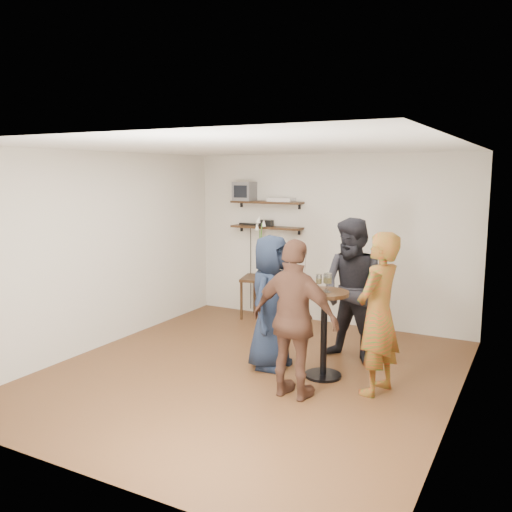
{
  "coord_description": "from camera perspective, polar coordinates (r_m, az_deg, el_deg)",
  "views": [
    {
      "loc": [
        2.91,
        -5.3,
        2.33
      ],
      "look_at": [
        -0.14,
        0.4,
        1.32
      ],
      "focal_mm": 38.0,
      "sensor_mm": 36.0,
      "label": 1
    }
  ],
  "objects": [
    {
      "name": "person_plaid",
      "position": [
        5.83,
        12.75,
        -5.94
      ],
      "size": [
        0.54,
        0.71,
        1.73
      ],
      "primitive_type": "imported",
      "rotation": [
        0.0,
        0.0,
        4.49
      ],
      "color": "red",
      "rests_on": "room"
    },
    {
      "name": "radio",
      "position": [
        8.66,
        1.07,
        3.48
      ],
      "size": [
        0.22,
        0.1,
        0.1
      ],
      "primitive_type": "cube",
      "color": "black",
      "rests_on": "shelf_lower"
    },
    {
      "name": "person_brown",
      "position": [
        5.6,
        4.12,
        -6.7
      ],
      "size": [
        1.01,
        0.5,
        1.66
      ],
      "primitive_type": "imported",
      "rotation": [
        0.0,
        0.0,
        3.05
      ],
      "color": "#4D2E21",
      "rests_on": "room"
    },
    {
      "name": "vase_lilies",
      "position": [
        8.57,
        0.45,
        -0.17
      ],
      "size": [
        0.2,
        0.2,
        1.0
      ],
      "rotation": [
        0.0,
        0.0,
        0.26
      ],
      "color": "white",
      "rests_on": "side_table"
    },
    {
      "name": "wine_glass_bl",
      "position": [
        6.18,
        7.37,
        -2.45
      ],
      "size": [
        0.06,
        0.06,
        0.18
      ],
      "color": "silver",
      "rests_on": "drinks_table"
    },
    {
      "name": "drinks_table",
      "position": [
        6.22,
        7.17,
        -6.93
      ],
      "size": [
        0.55,
        0.55,
        1.0
      ],
      "color": "black",
      "rests_on": "room"
    },
    {
      "name": "shelf_lower",
      "position": [
        8.66,
        1.12,
        3.03
      ],
      "size": [
        1.2,
        0.25,
        0.04
      ],
      "primitive_type": "cube",
      "color": "black",
      "rests_on": "room"
    },
    {
      "name": "power_strip",
      "position": [
        8.88,
        -0.88,
        3.38
      ],
      "size": [
        0.3,
        0.05,
        0.03
      ],
      "primitive_type": "cube",
      "color": "black",
      "rests_on": "shelf_lower"
    },
    {
      "name": "wine_glass_br",
      "position": [
        6.1,
        7.45,
        -2.43
      ],
      "size": [
        0.07,
        0.07,
        0.21
      ],
      "color": "silver",
      "rests_on": "drinks_table"
    },
    {
      "name": "person_navy",
      "position": [
        6.45,
        1.58,
        -4.87
      ],
      "size": [
        0.51,
        0.78,
        1.6
      ],
      "primitive_type": "imported",
      "rotation": [
        0.0,
        0.0,
        1.57
      ],
      "color": "black",
      "rests_on": "room"
    },
    {
      "name": "room",
      "position": [
        6.14,
        -0.63,
        -0.81
      ],
      "size": [
        4.58,
        5.08,
        2.68
      ],
      "color": "#4E3119",
      "rests_on": "ground"
    },
    {
      "name": "person_dark",
      "position": [
        6.73,
        10.27,
        -3.64
      ],
      "size": [
        0.98,
        0.83,
        1.78
      ],
      "primitive_type": "imported",
      "rotation": [
        0.0,
        0.0,
        -0.19
      ],
      "color": "black",
      "rests_on": "room"
    },
    {
      "name": "dvd_deck",
      "position": [
        8.51,
        2.69,
        5.94
      ],
      "size": [
        0.4,
        0.24,
        0.06
      ],
      "primitive_type": "cube",
      "color": "silver",
      "rests_on": "shelf_upper"
    },
    {
      "name": "crt_monitor",
      "position": [
        8.81,
        -1.18,
        6.83
      ],
      "size": [
        0.32,
        0.3,
        0.3
      ],
      "primitive_type": "cube",
      "color": "#59595B",
      "rests_on": "shelf_upper"
    },
    {
      "name": "wine_glass_fr",
      "position": [
        6.05,
        7.62,
        -2.45
      ],
      "size": [
        0.07,
        0.07,
        0.22
      ],
      "color": "silver",
      "rests_on": "drinks_table"
    },
    {
      "name": "shelf_upper",
      "position": [
        8.63,
        1.13,
        5.67
      ],
      "size": [
        1.2,
        0.25,
        0.04
      ],
      "primitive_type": "cube",
      "color": "black",
      "rests_on": "room"
    },
    {
      "name": "side_table",
      "position": [
        8.65,
        0.45,
        -2.95
      ],
      "size": [
        0.68,
        0.68,
        0.67
      ],
      "rotation": [
        0.0,
        0.0,
        0.26
      ],
      "color": "black",
      "rests_on": "room"
    },
    {
      "name": "wine_glass_fl",
      "position": [
        6.1,
        6.64,
        -2.51
      ],
      "size": [
        0.06,
        0.06,
        0.19
      ],
      "color": "silver",
      "rests_on": "drinks_table"
    }
  ]
}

